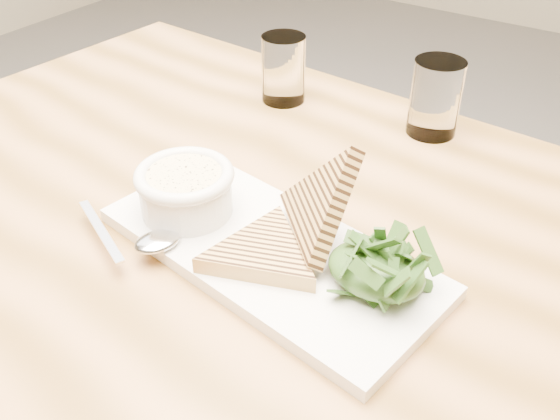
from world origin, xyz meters
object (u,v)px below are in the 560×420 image
Objects in this scene: table_top at (250,222)px; glass_near at (283,69)px; glass_far at (435,98)px; soup_bowl at (186,196)px; platter at (270,251)px.

glass_near is (-0.13, 0.26, 0.07)m from table_top.
table_top is 0.32m from glass_far.
glass_near reaches higher than soup_bowl.
glass_far is (0.03, 0.35, 0.05)m from platter.
platter is at bearing -40.44° from table_top.
glass_far is (0.15, 0.35, 0.02)m from soup_bowl.
table_top is at bearing 54.92° from soup_bowl.
table_top is 0.10m from platter.
glass_far is (0.10, 0.29, 0.07)m from table_top.
platter is 3.50× the size of glass_far.
glass_near is 0.95× the size of glass_far.
soup_bowl is 0.96× the size of glass_far.
glass_near is 0.23m from glass_far.
glass_near reaches higher than platter.
glass_far reaches higher than glass_near.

